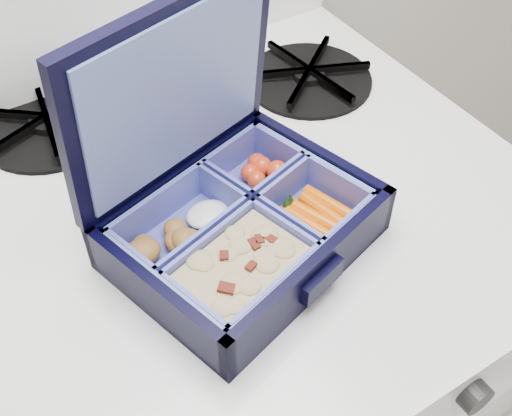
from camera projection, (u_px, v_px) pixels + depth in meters
stove at (237, 388)px, 1.01m from camera, size 0.60×0.60×0.91m
bento_box at (244, 228)px, 0.60m from camera, size 0.27×0.23×0.05m
burner_grate at (309, 74)px, 0.80m from camera, size 0.21×0.21×0.02m
burner_grate_rear at (48, 122)px, 0.74m from camera, size 0.20×0.20×0.02m
fork at (199, 149)px, 0.71m from camera, size 0.13×0.14×0.01m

